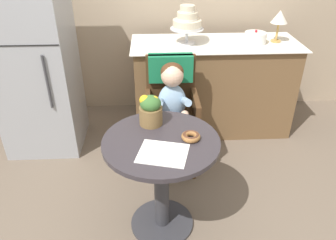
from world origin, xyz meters
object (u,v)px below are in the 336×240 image
object	(u,v)px
cafe_table	(161,167)
round_layer_cake	(255,38)
tiered_cake_stand	(187,22)
seated_child	(172,100)
donut_front	(191,136)
flower_vase	(150,109)
table_lamp	(280,18)
refrigerator	(34,59)
wicker_chair	(171,96)

from	to	relation	value
cafe_table	round_layer_cake	size ratio (longest dim) A/B	3.61
cafe_table	tiered_cake_stand	bearing A→B (deg)	77.92
seated_child	cafe_table	bearing A→B (deg)	-100.07
cafe_table	round_layer_cake	world-z (taller)	round_layer_cake
donut_front	tiered_cake_stand	size ratio (longest dim) A/B	0.34
flower_vase	tiered_cake_stand	bearing A→B (deg)	72.98
seated_child	table_lamp	bearing A→B (deg)	34.94
donut_front	table_lamp	xyz separation A→B (m)	(0.93, 1.30, 0.38)
cafe_table	tiered_cake_stand	world-z (taller)	tiered_cake_stand
tiered_cake_stand	refrigerator	world-z (taller)	refrigerator
round_layer_cake	cafe_table	bearing A→B (deg)	-125.40
seated_child	refrigerator	size ratio (longest dim) A/B	0.43
round_layer_cake	refrigerator	bearing A→B (deg)	-174.91
seated_child	donut_front	world-z (taller)	seated_child
donut_front	flower_vase	distance (m)	0.32
cafe_table	table_lamp	bearing A→B (deg)	49.49
cafe_table	seated_child	xyz separation A→B (m)	(0.11, 0.60, 0.17)
cafe_table	seated_child	distance (m)	0.63
tiered_cake_stand	table_lamp	bearing A→B (deg)	-0.10
table_lamp	seated_child	bearing A→B (deg)	-145.06
donut_front	refrigerator	bearing A→B (deg)	138.23
seated_child	refrigerator	xyz separation A→B (m)	(-1.16, 0.50, 0.17)
cafe_table	table_lamp	distance (m)	1.81
donut_front	round_layer_cake	distance (m)	1.48
seated_child	tiered_cake_stand	size ratio (longest dim) A/B	2.15
cafe_table	seated_child	world-z (taller)	seated_child
wicker_chair	round_layer_cake	world-z (taller)	round_layer_cake
wicker_chair	seated_child	world-z (taller)	seated_child
wicker_chair	flower_vase	xyz separation A→B (m)	(-0.17, -0.56, 0.19)
wicker_chair	table_lamp	size ratio (longest dim) A/B	3.35
wicker_chair	seated_child	distance (m)	0.16
wicker_chair	table_lamp	distance (m)	1.24
flower_vase	tiered_cake_stand	xyz separation A→B (m)	(0.34, 1.10, 0.27)
flower_vase	wicker_chair	bearing A→B (deg)	73.43
round_layer_cake	table_lamp	size ratio (longest dim) A/B	0.70
flower_vase	tiered_cake_stand	size ratio (longest dim) A/B	0.61
tiered_cake_stand	round_layer_cake	world-z (taller)	tiered_cake_stand
seated_child	donut_front	xyz separation A→B (m)	(0.07, -0.60, 0.06)
flower_vase	round_layer_cake	world-z (taller)	round_layer_cake
seated_child	donut_front	size ratio (longest dim) A/B	6.28
wicker_chair	round_layer_cake	size ratio (longest dim) A/B	4.79
tiered_cake_stand	round_layer_cake	size ratio (longest dim) A/B	1.69
refrigerator	donut_front	bearing A→B (deg)	-41.77
round_layer_cake	flower_vase	bearing A→B (deg)	-131.83
flower_vase	round_layer_cake	distance (m)	1.45
cafe_table	tiered_cake_stand	distance (m)	1.45
tiered_cake_stand	refrigerator	distance (m)	1.37
cafe_table	flower_vase	distance (m)	0.38
flower_vase	seated_child	bearing A→B (deg)	67.57
flower_vase	table_lamp	world-z (taller)	table_lamp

